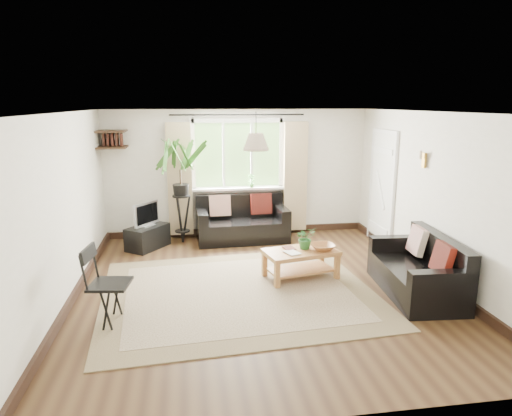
{
  "coord_description": "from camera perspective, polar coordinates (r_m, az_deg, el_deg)",
  "views": [
    {
      "loc": [
        -0.95,
        -5.87,
        2.53
      ],
      "look_at": [
        0.0,
        0.4,
        1.05
      ],
      "focal_mm": 32.0,
      "sensor_mm": 36.0,
      "label": 1
    }
  ],
  "objects": [
    {
      "name": "floor",
      "position": [
        6.46,
        0.54,
        -9.91
      ],
      "size": [
        5.5,
        5.5,
        0.0
      ],
      "primitive_type": "plane",
      "color": "#311D10",
      "rests_on": "ground"
    },
    {
      "name": "ceiling",
      "position": [
        5.95,
        0.59,
        11.89
      ],
      "size": [
        5.5,
        5.5,
        0.0
      ],
      "primitive_type": "plane",
      "rotation": [
        3.14,
        0.0,
        0.0
      ],
      "color": "white",
      "rests_on": "floor"
    },
    {
      "name": "wall_back",
      "position": [
        8.77,
        -2.3,
        4.4
      ],
      "size": [
        5.0,
        0.02,
        2.4
      ],
      "primitive_type": "cube",
      "color": "silver",
      "rests_on": "floor"
    },
    {
      "name": "wall_front",
      "position": [
        3.52,
        7.79,
        -9.15
      ],
      "size": [
        5.0,
        0.02,
        2.4
      ],
      "primitive_type": "cube",
      "color": "silver",
      "rests_on": "floor"
    },
    {
      "name": "wall_left",
      "position": [
        6.22,
        -22.83,
        -0.26
      ],
      "size": [
        0.02,
        5.5,
        2.4
      ],
      "primitive_type": "cube",
      "color": "silver",
      "rests_on": "floor"
    },
    {
      "name": "wall_right",
      "position": [
        6.94,
        21.41,
        1.17
      ],
      "size": [
        0.02,
        5.5,
        2.4
      ],
      "primitive_type": "cube",
      "color": "silver",
      "rests_on": "floor"
    },
    {
      "name": "rug",
      "position": [
        6.3,
        -2.19,
        -10.44
      ],
      "size": [
        3.81,
        3.34,
        0.02
      ],
      "primitive_type": "cube",
      "rotation": [
        0.0,
        0.0,
        0.07
      ],
      "color": "#BBAB91",
      "rests_on": "floor"
    },
    {
      "name": "window",
      "position": [
        8.69,
        -2.29,
        6.64
      ],
      "size": [
        2.5,
        0.16,
        2.16
      ],
      "primitive_type": null,
      "color": "white",
      "rests_on": "wall_back"
    },
    {
      "name": "door",
      "position": [
        8.45,
        15.45,
        2.21
      ],
      "size": [
        0.06,
        0.96,
        2.06
      ],
      "primitive_type": "cube",
      "color": "silver",
      "rests_on": "wall_right"
    },
    {
      "name": "corner_shelf",
      "position": [
        8.5,
        -17.57,
        8.2
      ],
      "size": [
        0.5,
        0.5,
        0.34
      ],
      "primitive_type": null,
      "color": "black",
      "rests_on": "wall_back"
    },
    {
      "name": "pendant_lamp",
      "position": [
        6.36,
        0.0,
        8.81
      ],
      "size": [
        0.36,
        0.36,
        0.54
      ],
      "primitive_type": null,
      "color": "beige",
      "rests_on": "ceiling"
    },
    {
      "name": "wall_sconce",
      "position": [
        7.08,
        20.08,
        5.94
      ],
      "size": [
        0.12,
        0.12,
        0.28
      ],
      "primitive_type": null,
      "color": "beige",
      "rests_on": "wall_right"
    },
    {
      "name": "sofa_back",
      "position": [
        8.47,
        -1.73,
        -1.49
      ],
      "size": [
        1.7,
        0.9,
        0.79
      ],
      "primitive_type": null,
      "rotation": [
        0.0,
        0.0,
        0.04
      ],
      "color": "black",
      "rests_on": "floor"
    },
    {
      "name": "sofa_right",
      "position": [
        6.52,
        19.4,
        -6.92
      ],
      "size": [
        1.66,
        0.92,
        0.76
      ],
      "primitive_type": null,
      "rotation": [
        0.0,
        0.0,
        -1.64
      ],
      "color": "black",
      "rests_on": "floor"
    },
    {
      "name": "coffee_table",
      "position": [
        6.75,
        5.59,
        -7.0
      ],
      "size": [
        1.14,
        0.78,
        0.43
      ],
      "primitive_type": null,
      "rotation": [
        0.0,
        0.0,
        0.21
      ],
      "color": "brown",
      "rests_on": "floor"
    },
    {
      "name": "table_plant",
      "position": [
        6.71,
        6.21,
        -3.73
      ],
      "size": [
        0.35,
        0.32,
        0.33
      ],
      "primitive_type": "imported",
      "rotation": [
        0.0,
        0.0,
        0.25
      ],
      "color": "#265D25",
      "rests_on": "coffee_table"
    },
    {
      "name": "bowl",
      "position": [
        6.72,
        8.34,
        -4.84
      ],
      "size": [
        0.37,
        0.37,
        0.09
      ],
      "primitive_type": "imported",
      "rotation": [
        0.0,
        0.0,
        0.08
      ],
      "color": "#A26638",
      "rests_on": "coffee_table"
    },
    {
      "name": "book_a",
      "position": [
        6.48,
        3.88,
        -5.71
      ],
      "size": [
        0.25,
        0.28,
        0.02
      ],
      "primitive_type": "imported",
      "rotation": [
        0.0,
        0.0,
        0.37
      ],
      "color": "silver",
      "rests_on": "coffee_table"
    },
    {
      "name": "book_b",
      "position": [
        6.69,
        3.58,
        -5.11
      ],
      "size": [
        0.19,
        0.23,
        0.02
      ],
      "primitive_type": "imported",
      "rotation": [
        0.0,
        0.0,
        0.23
      ],
      "color": "#582A23",
      "rests_on": "coffee_table"
    },
    {
      "name": "tv_stand",
      "position": [
        8.29,
        -13.39,
        -3.55
      ],
      "size": [
        0.79,
        0.85,
        0.4
      ],
      "primitive_type": "cube",
      "rotation": [
        0.0,
        0.0,
        0.93
      ],
      "color": "black",
      "rests_on": "floor"
    },
    {
      "name": "tv",
      "position": [
        8.18,
        -13.55,
        -0.71
      ],
      "size": [
        0.5,
        0.58,
        0.44
      ],
      "primitive_type": null,
      "rotation": [
        0.0,
        0.0,
        0.93
      ],
      "color": "#A5A5AA",
      "rests_on": "tv_stand"
    },
    {
      "name": "palm_stand",
      "position": [
        8.34,
        -9.35,
        2.08
      ],
      "size": [
        0.75,
        0.75,
        1.91
      ],
      "primitive_type": null,
      "rotation": [
        0.0,
        0.0,
        -0.01
      ],
      "color": "black",
      "rests_on": "floor"
    },
    {
      "name": "folding_chair",
      "position": [
        5.58,
        -17.77,
        -9.22
      ],
      "size": [
        0.55,
        0.55,
        0.93
      ],
      "primitive_type": null,
      "rotation": [
        0.0,
        0.0,
        1.43
      ],
      "color": "black",
      "rests_on": "floor"
    },
    {
      "name": "sill_plant",
      "position": [
        8.71,
        -0.57,
        3.44
      ],
      "size": [
        0.14,
        0.1,
        0.27
      ],
      "primitive_type": "imported",
      "color": "#2D6023",
      "rests_on": "window"
    }
  ]
}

